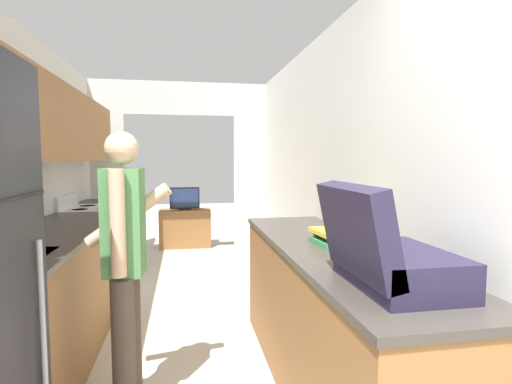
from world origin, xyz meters
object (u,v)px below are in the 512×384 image
person (125,264)px  television (185,199)px  range_oven (97,249)px  suitcase (384,255)px  book_stack (333,237)px  tv_cabinet (185,228)px

person → television: bearing=-0.9°
range_oven → suitcase: 3.53m
range_oven → person: bearing=-74.6°
range_oven → book_stack: 2.90m
suitcase → range_oven: bearing=119.8°
tv_cabinet → television: size_ratio=1.72×
suitcase → book_stack: size_ratio=1.84×
range_oven → suitcase: bearing=-60.2°
range_oven → suitcase: (1.73, -3.02, 0.59)m
range_oven → suitcase: suitcase is taller
television → tv_cabinet: bearing=90.0°
person → television: 4.25m
range_oven → person: size_ratio=0.67×
suitcase → television: size_ratio=1.17×
book_stack → person: bearing=179.5°
suitcase → television: suitcase is taller
person → tv_cabinet: size_ratio=1.95×
television → range_oven: bearing=-114.7°
person → suitcase: (1.13, -0.83, 0.21)m
range_oven → person: 2.30m
range_oven → television: 2.28m
suitcase → tv_cabinet: (-0.79, 5.11, -0.75)m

